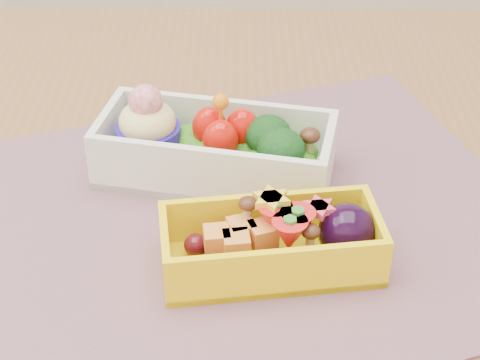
{
  "coord_description": "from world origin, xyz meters",
  "views": [
    {
      "loc": [
        0.04,
        -0.48,
        1.13
      ],
      "look_at": [
        0.04,
        -0.01,
        0.79
      ],
      "focal_mm": 58.08,
      "sensor_mm": 36.0,
      "label": 1
    }
  ],
  "objects_px": {
    "table": "(197,304)",
    "bento_yellow": "(276,242)",
    "placemat": "(230,224)",
    "bento_white": "(214,148)"
  },
  "relations": [
    {
      "from": "table",
      "to": "bento_yellow",
      "type": "xyz_separation_m",
      "value": [
        0.06,
        -0.06,
        0.12
      ]
    },
    {
      "from": "table",
      "to": "bento_yellow",
      "type": "bearing_deg",
      "value": -45.21
    },
    {
      "from": "placemat",
      "to": "bento_yellow",
      "type": "distance_m",
      "value": 0.06
    },
    {
      "from": "placemat",
      "to": "bento_white",
      "type": "bearing_deg",
      "value": 102.19
    },
    {
      "from": "placemat",
      "to": "bento_yellow",
      "type": "xyz_separation_m",
      "value": [
        0.03,
        -0.05,
        0.02
      ]
    },
    {
      "from": "placemat",
      "to": "bento_yellow",
      "type": "height_order",
      "value": "bento_yellow"
    },
    {
      "from": "placemat",
      "to": "bento_yellow",
      "type": "relative_size",
      "value": 2.84
    },
    {
      "from": "table",
      "to": "placemat",
      "type": "bearing_deg",
      "value": -26.21
    },
    {
      "from": "placemat",
      "to": "table",
      "type": "bearing_deg",
      "value": 153.79
    },
    {
      "from": "bento_white",
      "to": "bento_yellow",
      "type": "distance_m",
      "value": 0.12
    }
  ]
}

